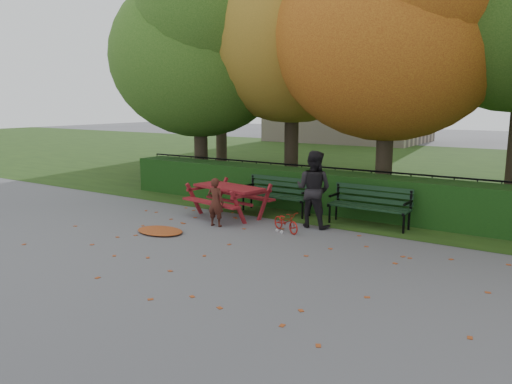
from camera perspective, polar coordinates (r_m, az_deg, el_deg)
The scene contains 17 objects.
ground at distance 8.81m, azimuth -2.78°, elevation -7.78°, with size 90.00×90.00×0.00m, color slate.
grass_strip at distance 21.50m, azimuth 19.93°, elevation 2.41°, with size 90.00×90.00×0.00m, color #1D3612.
building_left at distance 35.91m, azimuth 10.90°, elevation 17.77°, with size 10.00×7.00×15.00m, color #C1AB96.
hedge at distance 12.49m, azimuth 9.52°, elevation -0.13°, with size 13.00×0.90×1.00m, color black.
iron_fence at distance 13.21m, azimuth 10.95°, elevation 0.55°, with size 14.00×0.04×1.02m.
tree_a at distance 16.07m, azimuth -6.19°, elevation 16.64°, with size 5.88×5.60×7.48m.
tree_b at distance 15.62m, azimuth 4.98°, elevation 20.12°, with size 6.72×6.40×8.79m.
tree_c at distance 13.52m, azimuth 16.20°, elevation 18.82°, with size 6.30×6.00×8.00m.
tree_f at distance 20.26m, azimuth -3.74°, elevation 18.69°, with size 6.93×6.60×9.19m.
bench_left at distance 12.38m, azimuth 2.50°, elevation 0.00°, with size 1.80×0.57×0.88m.
bench_right at distance 11.35m, azimuth 12.93°, elevation -1.20°, with size 1.80×0.57×0.88m.
picnic_table at distance 11.92m, azimuth -3.13°, elevation -0.10°, with size 1.96×1.68×0.85m.
leaf_pile at distance 10.78m, azimuth -10.91°, elevation -4.37°, with size 1.09×0.75×0.08m, color maroon.
leaf_scatter at distance 9.04m, azimuth -1.65°, elevation -7.25°, with size 9.00×5.70×0.01m, color maroon, non-canonical shape.
child at distance 11.04m, azimuth -4.64°, elevation -1.16°, with size 0.40×0.26×1.09m, color #411C14.
adult at distance 10.97m, azimuth 6.59°, elevation 0.33°, with size 0.82×0.64×1.69m, color black.
bicycle at distance 10.62m, azimuth 3.45°, elevation -3.39°, with size 0.29×0.85×0.44m, color #9D140E.
Camera 1 is at (4.98, -6.73, 2.74)m, focal length 35.00 mm.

